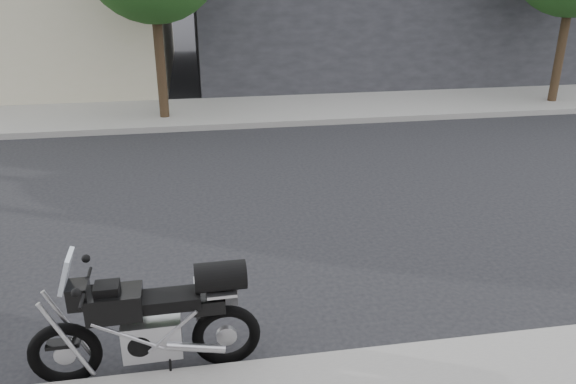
# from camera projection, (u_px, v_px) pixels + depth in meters

# --- Properties ---
(ground) EXTENTS (120.00, 120.00, 0.00)m
(ground) POSITION_uv_depth(u_px,v_px,m) (275.00, 209.00, 9.43)
(ground) COLOR black
(ground) RESTS_ON ground
(far_sidewalk) EXTENTS (44.00, 3.00, 0.15)m
(far_sidewalk) POSITION_uv_depth(u_px,v_px,m) (240.00, 112.00, 15.34)
(far_sidewalk) COLOR gray
(far_sidewalk) RESTS_ON ground
(motorcycle) EXTENTS (2.24, 0.75, 1.42)m
(motorcycle) POSITION_uv_depth(u_px,v_px,m) (161.00, 318.00, 5.47)
(motorcycle) COLOR black
(motorcycle) RESTS_ON ground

